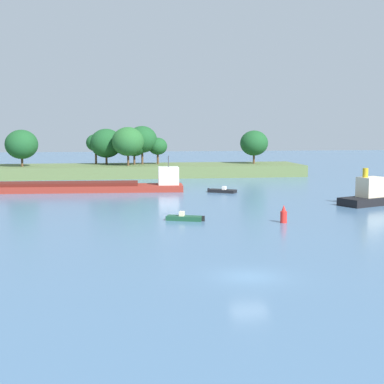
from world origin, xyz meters
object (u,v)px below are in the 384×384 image
Objects in this scene: tugboat at (373,195)px; cargo_barge at (70,186)px; fishing_skiff at (222,191)px; channel_buoy_red at (284,215)px; small_motorboat at (185,218)px.

cargo_barge reaches higher than tugboat.
tugboat is 23.32m from fishing_skiff.
channel_buoy_red is (24.47, -32.65, -0.01)m from cargo_barge.
tugboat is at bearing -43.56° from fishing_skiff.
tugboat is 27.61m from small_motorboat.
cargo_barge reaches higher than channel_buoy_red.
cargo_barge is 40.80m from channel_buoy_red.
fishing_skiff is at bearing -11.13° from cargo_barge.
tugboat reaches higher than channel_buoy_red.
fishing_skiff is 26.70m from small_motorboat.
cargo_barge reaches higher than fishing_skiff.
tugboat is 2.35× the size of small_motorboat.
tugboat is 2.17× the size of fishing_skiff.
small_motorboat is 0.11× the size of cargo_barge.
fishing_skiff is at bearing 136.44° from tugboat.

